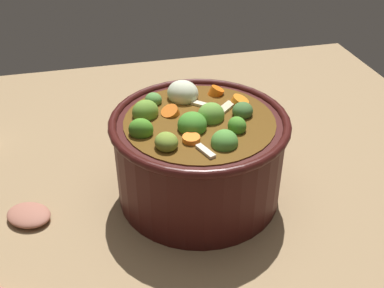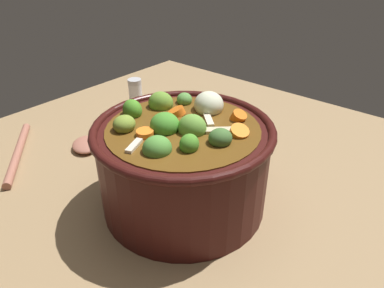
% 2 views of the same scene
% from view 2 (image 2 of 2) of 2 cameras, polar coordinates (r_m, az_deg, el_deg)
% --- Properties ---
extents(ground_plane, '(1.10, 1.10, 0.00)m').
position_cam_2_polar(ground_plane, '(0.61, -1.26, -9.21)').
color(ground_plane, '#8C704C').
extents(cooking_pot, '(0.28, 0.28, 0.17)m').
position_cam_2_polar(cooking_pot, '(0.56, -1.37, -3.07)').
color(cooking_pot, '#38110F').
rests_on(cooking_pot, ground_plane).
extents(wooden_spoon, '(0.23, 0.22, 0.02)m').
position_cam_2_polar(wooden_spoon, '(0.79, -20.84, -0.60)').
color(wooden_spoon, '#9B5E4B').
rests_on(wooden_spoon, ground_plane).
extents(salt_shaker, '(0.04, 0.04, 0.07)m').
position_cam_2_polar(salt_shaker, '(0.95, -9.00, 8.23)').
color(salt_shaker, silver).
rests_on(salt_shaker, ground_plane).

